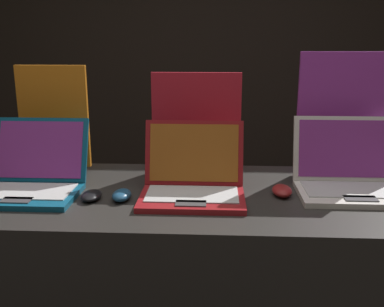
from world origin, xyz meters
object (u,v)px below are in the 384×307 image
object	(u,v)px
promo_stand_front	(54,122)
promo_stand_back	(341,118)
mouse_front	(91,195)
mouse_middle	(122,195)
laptop_front	(32,177)
mouse_back	(282,191)
laptop_middle	(193,180)
promo_stand_middle	(196,126)
laptop_back	(350,176)

from	to	relation	value
promo_stand_front	promo_stand_back	size ratio (longest dim) A/B	0.89
mouse_front	mouse_middle	xyz separation A→B (m)	(0.11, 0.00, 0.00)
laptop_front	mouse_back	world-z (taller)	laptop_front
mouse_back	promo_stand_back	bearing A→B (deg)	43.77
promo_stand_back	laptop_front	bearing A→B (deg)	-167.63
laptop_middle	promo_stand_middle	xyz separation A→B (m)	(-0.00, 0.29, 0.14)
promo_stand_front	laptop_front	bearing A→B (deg)	-90.00
mouse_middle	laptop_back	world-z (taller)	laptop_back
laptop_front	mouse_back	size ratio (longest dim) A/B	3.26
mouse_front	laptop_front	bearing A→B (deg)	164.81
promo_stand_middle	laptop_back	xyz separation A→B (m)	(0.58, -0.21, -0.14)
laptop_back	promo_stand_back	xyz separation A→B (m)	(0.00, 0.19, 0.18)
laptop_back	mouse_middle	bearing A→B (deg)	-170.97
mouse_front	promo_stand_front	xyz separation A→B (m)	(-0.24, 0.33, 0.20)
laptop_front	mouse_back	bearing A→B (deg)	0.76
laptop_front	promo_stand_front	size ratio (longest dim) A/B	0.81
promo_stand_front	mouse_middle	world-z (taller)	promo_stand_front
mouse_middle	laptop_middle	bearing A→B (deg)	12.24
mouse_front	promo_stand_middle	xyz separation A→B (m)	(0.36, 0.34, 0.19)
mouse_middle	promo_stand_back	xyz separation A→B (m)	(0.83, 0.32, 0.23)
laptop_front	mouse_back	distance (m)	0.92
laptop_middle	mouse_middle	world-z (taller)	laptop_middle
mouse_back	promo_stand_front	bearing A→B (deg)	164.44
mouse_middle	laptop_front	bearing A→B (deg)	169.53
promo_stand_front	mouse_middle	bearing A→B (deg)	-43.86
laptop_middle	promo_stand_middle	bearing A→B (deg)	90.00
promo_stand_middle	mouse_middle	bearing A→B (deg)	-126.30
promo_stand_front	laptop_back	bearing A→B (deg)	-9.66
mouse_front	laptop_back	xyz separation A→B (m)	(0.94, 0.13, 0.05)
promo_stand_front	promo_stand_middle	xyz separation A→B (m)	(0.60, 0.01, -0.01)
mouse_back	promo_stand_middle	bearing A→B (deg)	140.88
mouse_middle	mouse_back	bearing A→B (deg)	7.55
mouse_front	mouse_back	xyz separation A→B (m)	(0.69, 0.08, 0.00)
laptop_middle	laptop_back	bearing A→B (deg)	7.63
promo_stand_front	laptop_back	distance (m)	1.21
mouse_front	mouse_back	world-z (taller)	mouse_back
promo_stand_middle	promo_stand_back	distance (m)	0.58
laptop_back	promo_stand_back	distance (m)	0.26
laptop_middle	promo_stand_middle	distance (m)	0.32
laptop_middle	laptop_front	bearing A→B (deg)	179.07
laptop_front	mouse_front	bearing A→B (deg)	-15.19
laptop_middle	promo_stand_middle	world-z (taller)	promo_stand_middle
mouse_front	laptop_middle	size ratio (longest dim) A/B	0.30
laptop_middle	mouse_middle	size ratio (longest dim) A/B	3.54
promo_stand_back	mouse_back	bearing A→B (deg)	-136.23
promo_stand_middle	mouse_back	bearing A→B (deg)	-39.12
laptop_middle	mouse_middle	distance (m)	0.26
mouse_back	laptop_front	bearing A→B (deg)	-179.24
promo_stand_front	laptop_back	xyz separation A→B (m)	(1.18, -0.20, -0.15)
laptop_front	promo_stand_front	world-z (taller)	promo_stand_front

